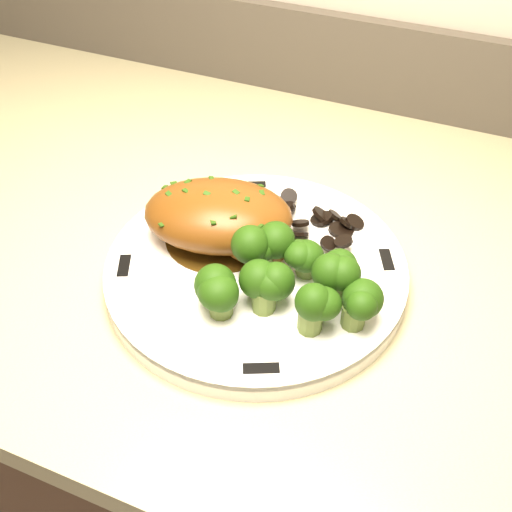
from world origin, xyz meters
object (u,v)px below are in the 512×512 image
at_px(plate, 256,271).
at_px(chicken_breast, 223,218).
at_px(counter, 166,405).
at_px(broccoli_florets, 295,280).

bearing_deg(plate, chicken_breast, 156.35).
relative_size(counter, plate, 6.40).
bearing_deg(chicken_breast, counter, 147.28).
distance_m(counter, broccoli_florets, 0.52).
bearing_deg(counter, chicken_breast, -16.96).
bearing_deg(chicken_breast, broccoli_florets, -44.93).
height_order(counter, broccoli_florets, counter).
bearing_deg(counter, broccoli_florets, -22.26).
relative_size(counter, broccoli_florets, 13.02).
bearing_deg(broccoli_florets, chicken_breast, 150.83).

